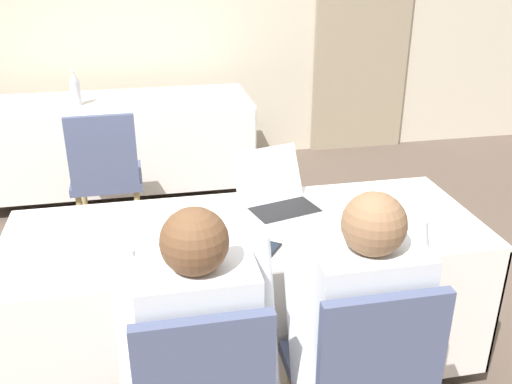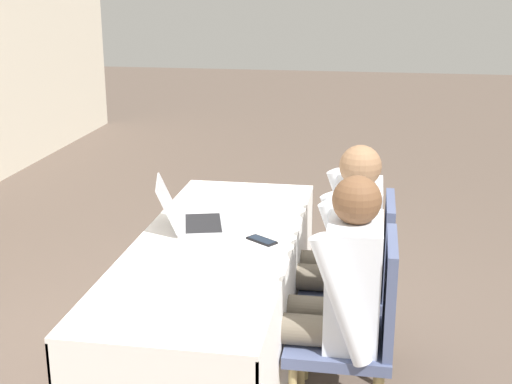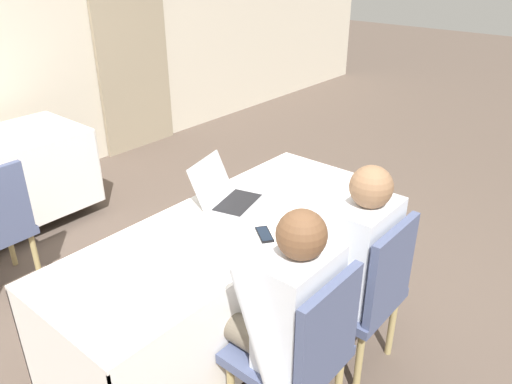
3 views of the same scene
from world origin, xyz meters
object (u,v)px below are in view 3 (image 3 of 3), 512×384
Objects in this scene: chair_near_right at (364,290)px; person_white_shirt at (349,255)px; cell_phone at (264,234)px; chair_near_left at (301,350)px; laptop at (229,196)px; person_checkered_shirt at (283,310)px.

person_white_shirt is (0.00, 0.10, 0.16)m from chair_near_right.
chair_near_left is at bearing -87.84° from cell_phone.
laptop is 0.47× the size of chair_near_right.
person_white_shirt is (0.54, 0.10, 0.16)m from chair_near_left.
person_checkered_shirt is 0.54m from person_white_shirt.
laptop reaches higher than chair_near_right.
person_checkered_shirt reaches higher than cell_phone.
laptop is 0.86m from person_checkered_shirt.
person_white_shirt reaches higher than cell_phone.
cell_phone is at bearing -123.98° from chair_near_left.
laptop reaches higher than cell_phone.
person_checkered_shirt is at bearing -94.80° from cell_phone.
person_checkered_shirt is (-0.45, -0.72, -0.13)m from laptop.
cell_phone is at bearing -57.24° from person_white_shirt.
chair_near_right is 0.77× the size of person_checkered_shirt.
chair_near_right is at bearing -27.30° from cell_phone.
chair_near_right reaches higher than cell_phone.
person_checkered_shirt is 1.00× the size of person_white_shirt.
laptop is 2.63× the size of cell_phone.
person_checkered_shirt is at bearing -90.00° from chair_near_left.
cell_phone is 0.14× the size of person_white_shirt.
laptop is at bearing -121.72° from person_checkered_shirt.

